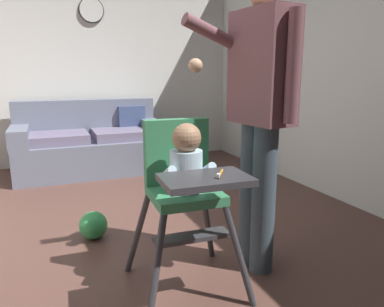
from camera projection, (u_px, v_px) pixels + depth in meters
The scene contains 8 objects.
ground at pixel (89, 264), 2.37m from camera, with size 6.29×7.03×0.10m, color brown.
wall_far at pixel (57, 63), 4.56m from camera, with size 5.49×0.06×2.62m, color silver.
wall_right at pixel (349, 59), 3.22m from camera, with size 0.06×6.03×2.62m, color silver.
couch at pixel (91, 144), 4.41m from camera, with size 1.73×0.86×0.86m.
high_chair at pixel (185, 176), 1.90m from camera, with size 0.63×0.75×0.94m.
adult_standing at pixel (260, 111), 2.05m from camera, with size 0.55×0.50×1.71m.
toy_ball_second at pixel (93, 225), 2.61m from camera, with size 0.20×0.20×0.20m, color green.
wall_clock at pixel (91, 10), 4.55m from camera, with size 0.31×0.04×0.31m.
Camera 1 is at (-0.19, -2.25, 1.17)m, focal length 33.70 mm.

